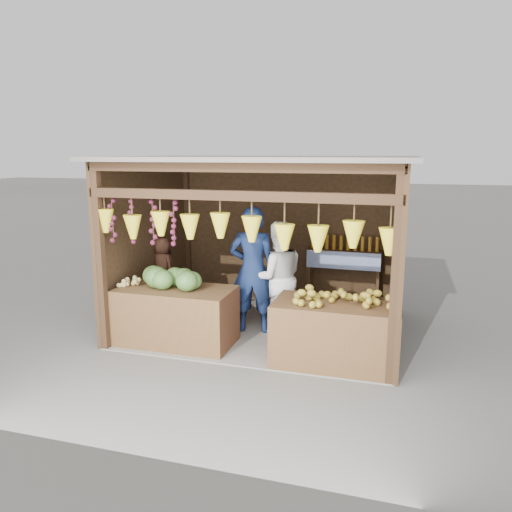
{
  "coord_description": "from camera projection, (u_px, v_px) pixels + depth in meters",
  "views": [
    {
      "loc": [
        1.97,
        -7.2,
        2.71
      ],
      "look_at": [
        -0.12,
        -0.1,
        1.18
      ],
      "focal_mm": 35.0,
      "sensor_mm": 36.0,
      "label": 1
    }
  ],
  "objects": [
    {
      "name": "ground",
      "position": [
        265.0,
        328.0,
        7.85
      ],
      "size": [
        80.0,
        80.0,
        0.0
      ],
      "primitive_type": "plane",
      "color": "#514F49",
      "rests_on": "ground"
    },
    {
      "name": "stall_structure",
      "position": [
        263.0,
        224.0,
        7.49
      ],
      "size": [
        4.3,
        3.3,
        2.66
      ],
      "color": "slate",
      "rests_on": "ground"
    },
    {
      "name": "back_shelf",
      "position": [
        344.0,
        262.0,
        8.59
      ],
      "size": [
        1.25,
        0.32,
        1.32
      ],
      "color": "#382314",
      "rests_on": "ground"
    },
    {
      "name": "counter_left",
      "position": [
        176.0,
        316.0,
        7.15
      ],
      "size": [
        1.65,
        0.85,
        0.83
      ],
      "primitive_type": "cube",
      "color": "#4F2B1A",
      "rests_on": "ground"
    },
    {
      "name": "counter_right",
      "position": [
        336.0,
        334.0,
        6.43
      ],
      "size": [
        1.6,
        0.85,
        0.84
      ],
      "primitive_type": "cube",
      "color": "#4C3019",
      "rests_on": "ground"
    },
    {
      "name": "stool",
      "position": [
        164.0,
        305.0,
        8.55
      ],
      "size": [
        0.32,
        0.32,
        0.3
      ],
      "primitive_type": "cube",
      "color": "black",
      "rests_on": "ground"
    },
    {
      "name": "man_standing",
      "position": [
        253.0,
        270.0,
        7.51
      ],
      "size": [
        0.77,
        0.56,
        1.95
      ],
      "primitive_type": "imported",
      "rotation": [
        0.0,
        0.0,
        3.29
      ],
      "color": "#13224A",
      "rests_on": "ground"
    },
    {
      "name": "woman_standing",
      "position": [
        278.0,
        278.0,
        7.55
      ],
      "size": [
        1.03,
        0.94,
        1.72
      ],
      "primitive_type": "imported",
      "rotation": [
        0.0,
        0.0,
        3.57
      ],
      "color": "white",
      "rests_on": "ground"
    },
    {
      "name": "vendor_seated",
      "position": [
        162.0,
        267.0,
        8.41
      ],
      "size": [
        0.6,
        0.51,
        1.04
      ],
      "primitive_type": "imported",
      "rotation": [
        0.0,
        0.0,
        2.7
      ],
      "color": "#502E20",
      "rests_on": "stool"
    },
    {
      "name": "melon_pile",
      "position": [
        172.0,
        277.0,
        7.06
      ],
      "size": [
        1.0,
        0.5,
        0.32
      ],
      "primitive_type": null,
      "color": "#1A4312",
      "rests_on": "counter_left"
    },
    {
      "name": "tanfruit_pile",
      "position": [
        131.0,
        281.0,
        7.19
      ],
      "size": [
        0.34,
        0.4,
        0.13
      ],
      "primitive_type": null,
      "color": "olive",
      "rests_on": "counter_left"
    },
    {
      "name": "mango_pile",
      "position": [
        343.0,
        296.0,
        6.26
      ],
      "size": [
        1.4,
        0.64,
        0.22
      ],
      "primitive_type": null,
      "color": "#B26717",
      "rests_on": "counter_right"
    }
  ]
}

